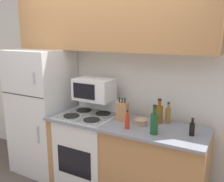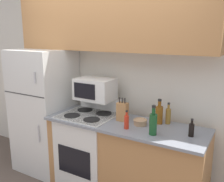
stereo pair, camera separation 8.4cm
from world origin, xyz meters
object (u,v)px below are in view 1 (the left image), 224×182
object	(u,v)px
refrigerator	(43,111)
knife_block	(122,112)
bottle_vinegar	(168,115)
bottle_hot_sauce	(127,121)
stove	(89,149)
bottle_wine_green	(154,123)
bottle_soy_sauce	(192,129)
bottle_whiskey	(159,114)
bowl	(140,122)
microwave	(94,89)

from	to	relation	value
refrigerator	knife_block	size ratio (longest dim) A/B	6.20
bottle_vinegar	bottle_hot_sauce	distance (m)	0.49
stove	bottle_wine_green	world-z (taller)	bottle_wine_green
bottle_soy_sauce	bottle_whiskey	bearing A→B (deg)	155.58
stove	bowl	distance (m)	0.83
refrigerator	knife_block	bearing A→B (deg)	-0.59
bowl	bottle_hot_sauce	size ratio (longest dim) A/B	0.76
bottle_soy_sauce	bottle_vinegar	bearing A→B (deg)	143.43
microwave	bottle_soy_sauce	world-z (taller)	microwave
bottle_hot_sauce	bowl	bearing A→B (deg)	66.13
bottle_whiskey	stove	bearing A→B (deg)	-168.63
bowl	bottle_vinegar	xyz separation A→B (m)	(0.25, 0.19, 0.06)
stove	knife_block	bearing A→B (deg)	5.52
microwave	bottle_soy_sauce	size ratio (longest dim) A/B	2.62
stove	bowl	bearing A→B (deg)	2.16
bowl	bottle_whiskey	size ratio (longest dim) A/B	0.54
bottle_wine_green	bottle_soy_sauce	xyz separation A→B (m)	(0.34, 0.15, -0.05)
knife_block	bowl	xyz separation A→B (m)	(0.23, -0.02, -0.08)
refrigerator	bottle_hot_sauce	size ratio (longest dim) A/B	8.47
bottle_soy_sauce	bottle_wine_green	bearing A→B (deg)	-156.64
knife_block	bottle_vinegar	bearing A→B (deg)	20.01
knife_block	stove	bearing A→B (deg)	-174.48
bowl	bottle_whiskey	world-z (taller)	bottle_whiskey
stove	microwave	size ratio (longest dim) A/B	2.32
stove	bowl	size ratio (longest dim) A/B	7.19
bowl	bottle_vinegar	size ratio (longest dim) A/B	0.64
bottle_whiskey	bottle_vinegar	distance (m)	0.10
microwave	knife_block	bearing A→B (deg)	-11.49
knife_block	bottle_whiskey	xyz separation A→B (m)	(0.39, 0.13, 0.00)
bowl	bottle_hot_sauce	world-z (taller)	bottle_hot_sauce
stove	knife_block	size ratio (longest dim) A/B	4.01
stove	bottle_whiskey	distance (m)	1.02
stove	bottle_hot_sauce	size ratio (longest dim) A/B	5.48
bottle_wine_green	bowl	bearing A→B (deg)	140.20
bottle_whiskey	refrigerator	bearing A→B (deg)	-176.04
refrigerator	bowl	world-z (taller)	refrigerator
microwave	bottle_whiskey	distance (m)	0.85
bottle_wine_green	knife_block	bearing A→B (deg)	156.04
refrigerator	knife_block	xyz separation A→B (m)	(1.24, -0.01, 0.19)
bottle_wine_green	bottle_whiskey	xyz separation A→B (m)	(-0.06, 0.32, -0.01)
microwave	bottle_hot_sauce	distance (m)	0.69
stove	bottle_whiskey	size ratio (longest dim) A/B	3.92
refrigerator	bottle_hot_sauce	world-z (taller)	refrigerator
bottle_whiskey	bottle_hot_sauce	bearing A→B (deg)	-126.86
bowl	bottle_soy_sauce	xyz separation A→B (m)	(0.55, -0.04, 0.04)
bottle_wine_green	bottle_hot_sauce	xyz separation A→B (m)	(-0.30, 0.00, -0.04)
bottle_whiskey	bottle_soy_sauce	xyz separation A→B (m)	(0.39, -0.18, -0.04)
bowl	bottle_wine_green	size ratio (longest dim) A/B	0.51
microwave	bowl	bearing A→B (deg)	-9.06
knife_block	bottle_hot_sauce	size ratio (longest dim) A/B	1.37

